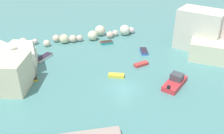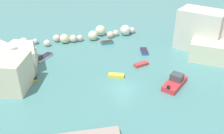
{
  "view_description": "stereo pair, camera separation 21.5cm",
  "coord_description": "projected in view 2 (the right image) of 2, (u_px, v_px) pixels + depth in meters",
  "views": [
    {
      "loc": [
        -11.9,
        -29.35,
        21.31
      ],
      "look_at": [
        0.0,
        5.38,
        1.0
      ],
      "focal_mm": 38.92,
      "sensor_mm": 36.0,
      "label": 1
    },
    {
      "loc": [
        -11.69,
        -29.41,
        21.31
      ],
      "look_at": [
        0.0,
        5.38,
        1.0
      ],
      "focal_mm": 38.92,
      "sensor_mm": 36.0,
      "label": 2
    }
  ],
  "objects": [
    {
      "name": "moored_boat_3",
      "position": [
        44.0,
        57.0,
        46.93
      ],
      "size": [
        3.74,
        3.69,
        0.51
      ],
      "rotation": [
        0.0,
        0.0,
        3.91
      ],
      "color": "silver",
      "rests_on": "cove_water"
    },
    {
      "name": "moored_boat_5",
      "position": [
        175.0,
        82.0,
        38.35
      ],
      "size": [
        5.61,
        4.89,
        1.92
      ],
      "rotation": [
        0.0,
        0.0,
        0.62
      ],
      "color": "red",
      "rests_on": "cove_water"
    },
    {
      "name": "moored_boat_1",
      "position": [
        107.0,
        42.0,
        53.18
      ],
      "size": [
        2.63,
        1.34,
        0.57
      ],
      "rotation": [
        0.0,
        0.0,
        3.14
      ],
      "color": "teal",
      "rests_on": "cove_water"
    },
    {
      "name": "moored_boat_0",
      "position": [
        116.0,
        75.0,
        40.93
      ],
      "size": [
        2.86,
        2.13,
        0.5
      ],
      "rotation": [
        0.0,
        0.0,
        2.68
      ],
      "color": "yellow",
      "rests_on": "cove_water"
    },
    {
      "name": "moored_boat_6",
      "position": [
        144.0,
        51.0,
        49.27
      ],
      "size": [
        2.1,
        3.2,
        0.53
      ],
      "rotation": [
        0.0,
        0.0,
        4.43
      ],
      "color": "#3157B3",
      "rests_on": "cove_water"
    },
    {
      "name": "rock_breakwater",
      "position": [
        84.0,
        36.0,
        54.82
      ],
      "size": [
        28.14,
        4.59,
        2.44
      ],
      "color": "beige",
      "rests_on": "ground"
    },
    {
      "name": "cove_water",
      "position": [
        123.0,
        88.0,
        37.97
      ],
      "size": [
        160.0,
        160.0,
        0.0
      ],
      "primitive_type": "plane",
      "color": "teal",
      "rests_on": "ground"
    },
    {
      "name": "moored_boat_2",
      "position": [
        29.0,
        80.0,
        39.67
      ],
      "size": [
        2.89,
        1.42,
        0.42
      ],
      "rotation": [
        0.0,
        0.0,
        0.11
      ],
      "color": "gold",
      "rests_on": "cove_water"
    },
    {
      "name": "channel_buoy",
      "position": [
        101.0,
        42.0,
        53.32
      ],
      "size": [
        0.62,
        0.62,
        0.62
      ],
      "primitive_type": "sphere",
      "color": "#E04C28",
      "rests_on": "cove_water"
    },
    {
      "name": "moored_boat_4",
      "position": [
        141.0,
        64.0,
        44.4
      ],
      "size": [
        2.88,
        1.57,
        0.52
      ],
      "rotation": [
        0.0,
        0.0,
        0.2
      ],
      "color": "#C03836",
      "rests_on": "cove_water"
    }
  ]
}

